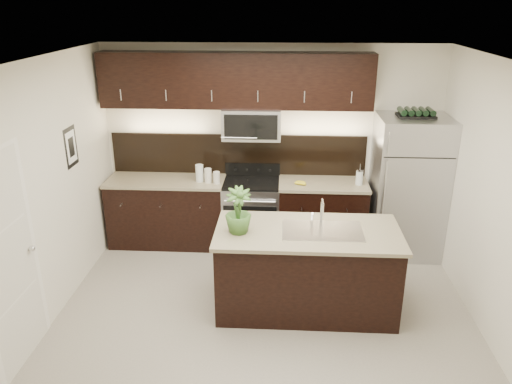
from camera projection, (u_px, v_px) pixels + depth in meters
The scene contains 12 objects.
ground at pixel (264, 315), 5.44m from camera, with size 4.50×4.50×0.00m, color gray.
room_walls at pixel (254, 169), 4.79m from camera, with size 4.52×4.02×2.71m.
counter_run at pixel (237, 213), 6.86m from camera, with size 3.51×0.65×0.94m.
upper_fixtures at pixel (238, 89), 6.39m from camera, with size 3.49×0.40×1.66m.
island at pixel (306, 269), 5.43m from camera, with size 1.96×0.96×0.94m.
sink_faucet at pixel (322, 229), 5.25m from camera, with size 0.84×0.50×0.28m.
refrigerator at pixel (407, 187), 6.52m from camera, with size 0.89×0.81×1.85m, color #B2B2B7.
wine_rack at pixel (416, 113), 6.16m from camera, with size 0.46×0.28×0.11m.
plant at pixel (238, 211), 5.13m from camera, with size 0.27×0.27×0.49m, color #375E25.
canisters at pixel (206, 175), 6.60m from camera, with size 0.33×0.17×0.23m.
french_press at pixel (359, 177), 6.52m from camera, with size 0.10×0.10×0.28m.
bananas at pixel (298, 182), 6.56m from camera, with size 0.16×0.12×0.05m, color yellow.
Camera 1 is at (0.18, -4.57, 3.22)m, focal length 35.00 mm.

